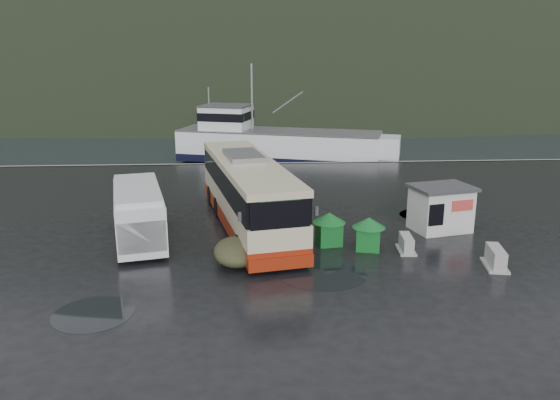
{
  "coord_description": "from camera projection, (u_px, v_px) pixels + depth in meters",
  "views": [
    {
      "loc": [
        -1.29,
        -25.0,
        9.2
      ],
      "look_at": [
        0.37,
        2.16,
        1.7
      ],
      "focal_mm": 35.0,
      "sensor_mm": 36.0,
      "label": 1
    }
  ],
  "objects": [
    {
      "name": "ground",
      "position": [
        275.0,
        245.0,
        26.57
      ],
      "size": [
        160.0,
        160.0,
        0.0
      ],
      "primitive_type": "plane",
      "color": "black",
      "rests_on": "ground"
    },
    {
      "name": "headland",
      "position": [
        269.0,
        69.0,
        267.73
      ],
      "size": [
        780.0,
        540.0,
        570.0
      ],
      "primitive_type": "ellipsoid",
      "color": "black",
      "rests_on": "ground"
    },
    {
      "name": "coach_bus",
      "position": [
        249.0,
        226.0,
        29.46
      ],
      "size": [
        5.99,
        14.0,
        3.85
      ],
      "primitive_type": null,
      "rotation": [
        0.0,
        0.0,
        0.2
      ],
      "color": "beige",
      "rests_on": "ground"
    },
    {
      "name": "waste_bin_left",
      "position": [
        368.0,
        249.0,
        26.11
      ],
      "size": [
        1.38,
        1.38,
        1.58
      ],
      "primitive_type": null,
      "rotation": [
        0.0,
        0.0,
        -0.25
      ],
      "color": "#116422",
      "rests_on": "ground"
    },
    {
      "name": "jersey_barrier_b",
      "position": [
        495.0,
        267.0,
        23.96
      ],
      "size": [
        1.17,
        1.88,
        0.88
      ],
      "primitive_type": null,
      "rotation": [
        0.0,
        0.0,
        -0.18
      ],
      "color": "#999993",
      "rests_on": "ground"
    },
    {
      "name": "dome_tent",
      "position": [
        237.0,
        263.0,
        24.35
      ],
      "size": [
        2.18,
        2.93,
        1.11
      ],
      "primitive_type": null,
      "rotation": [
        0.0,
        0.0,
        0.06
      ],
      "color": "#383A23",
      "rests_on": "ground"
    },
    {
      "name": "puddles",
      "position": [
        329.0,
        250.0,
        25.94
      ],
      "size": [
        18.52,
        14.91,
        0.01
      ],
      "color": "black",
      "rests_on": "ground"
    },
    {
      "name": "ticket_kiosk",
      "position": [
        439.0,
        230.0,
        28.89
      ],
      "size": [
        3.53,
        2.98,
        2.4
      ],
      "primitive_type": null,
      "rotation": [
        0.0,
        0.0,
        0.24
      ],
      "color": "silver",
      "rests_on": "ground"
    },
    {
      "name": "quay_edge",
      "position": [
        263.0,
        163.0,
        45.82
      ],
      "size": [
        160.0,
        0.6,
        1.5
      ],
      "primitive_type": "cube",
      "color": "#999993",
      "rests_on": "ground"
    },
    {
      "name": "harbor_water",
      "position": [
        251.0,
        89.0,
        132.43
      ],
      "size": [
        300.0,
        180.0,
        0.02
      ],
      "primitive_type": "cube",
      "color": "black",
      "rests_on": "ground"
    },
    {
      "name": "waste_bin_right",
      "position": [
        329.0,
        244.0,
        26.76
      ],
      "size": [
        1.3,
        1.3,
        1.62
      ],
      "primitive_type": null,
      "rotation": [
        0.0,
        0.0,
        0.13
      ],
      "color": "#116422",
      "rests_on": "ground"
    },
    {
      "name": "fishing_trawler",
      "position": [
        279.0,
        148.0,
        52.93
      ],
      "size": [
        23.45,
        11.77,
        9.2
      ],
      "primitive_type": null,
      "rotation": [
        0.0,
        0.0,
        -0.31
      ],
      "color": "silver",
      "rests_on": "ground"
    },
    {
      "name": "white_van",
      "position": [
        141.0,
        241.0,
        27.24
      ],
      "size": [
        3.76,
        7.06,
        2.81
      ],
      "primitive_type": null,
      "rotation": [
        0.0,
        0.0,
        0.23
      ],
      "color": "silver",
      "rests_on": "ground"
    },
    {
      "name": "jersey_barrier_a",
      "position": [
        406.0,
        251.0,
        25.84
      ],
      "size": [
        0.9,
        1.59,
        0.76
      ],
      "primitive_type": null,
      "rotation": [
        0.0,
        0.0,
        -0.09
      ],
      "color": "#999993",
      "rests_on": "ground"
    }
  ]
}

